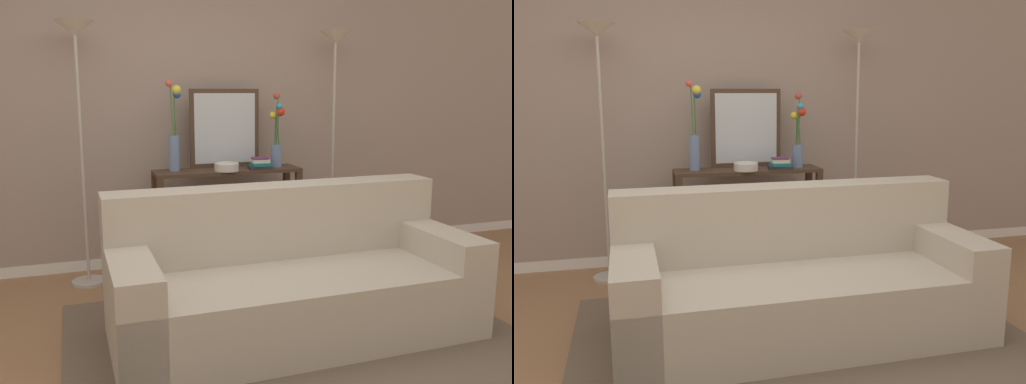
% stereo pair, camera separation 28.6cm
% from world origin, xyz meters
% --- Properties ---
extents(ground_plane, '(16.00, 16.00, 0.02)m').
position_xyz_m(ground_plane, '(0.00, 0.00, -0.01)').
color(ground_plane, '#936B47').
extents(back_wall, '(12.00, 0.15, 3.09)m').
position_xyz_m(back_wall, '(0.00, 2.17, 1.54)').
color(back_wall, white).
rests_on(back_wall, ground).
extents(area_rug, '(2.68, 2.04, 0.01)m').
position_xyz_m(area_rug, '(0.38, 0.32, 0.01)').
color(area_rug, brown).
rests_on(area_rug, ground).
extents(couch, '(2.18, 0.92, 0.88)m').
position_xyz_m(couch, '(0.38, 0.48, 0.31)').
color(couch, '#BCB29E').
rests_on(couch, ground).
extents(console_table, '(1.19, 0.32, 0.84)m').
position_xyz_m(console_table, '(0.34, 1.76, 0.57)').
color(console_table, '#473323').
rests_on(console_table, ground).
extents(floor_lamp_left, '(0.28, 0.28, 1.96)m').
position_xyz_m(floor_lamp_left, '(-0.78, 1.79, 1.54)').
color(floor_lamp_left, '#B7B2A8').
rests_on(floor_lamp_left, ground).
extents(floor_lamp_right, '(0.28, 0.28, 1.96)m').
position_xyz_m(floor_lamp_right, '(1.29, 1.79, 1.54)').
color(floor_lamp_right, '#B7B2A8').
rests_on(floor_lamp_right, ground).
extents(wall_mirror, '(0.58, 0.02, 0.64)m').
position_xyz_m(wall_mirror, '(0.36, 1.89, 1.16)').
color(wall_mirror, '#473323').
rests_on(wall_mirror, console_table).
extents(vase_tall_flowers, '(0.12, 0.10, 0.70)m').
position_xyz_m(vase_tall_flowers, '(-0.08, 1.80, 1.12)').
color(vase_tall_flowers, '#6B84AD').
rests_on(vase_tall_flowers, console_table).
extents(vase_short_flowers, '(0.12, 0.12, 0.61)m').
position_xyz_m(vase_short_flowers, '(0.77, 1.77, 1.09)').
color(vase_short_flowers, '#6B84AD').
rests_on(vase_short_flowers, console_table).
extents(fruit_bowl, '(0.19, 0.19, 0.06)m').
position_xyz_m(fruit_bowl, '(0.31, 1.67, 0.87)').
color(fruit_bowl, silver).
rests_on(fruit_bowl, console_table).
extents(book_stack, '(0.19, 0.14, 0.10)m').
position_xyz_m(book_stack, '(0.59, 1.68, 0.88)').
color(book_stack, '#2D2D33').
rests_on(book_stack, console_table).
extents(book_row_under_console, '(0.23, 0.17, 0.13)m').
position_xyz_m(book_row_under_console, '(-0.03, 1.76, 0.06)').
color(book_row_under_console, '#236033').
rests_on(book_row_under_console, ground).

